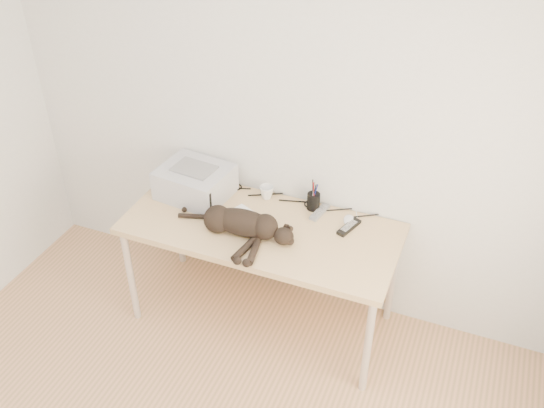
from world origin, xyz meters
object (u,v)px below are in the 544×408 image
at_px(printer, 195,182).
at_px(mouse, 350,219).
at_px(desk, 267,236).
at_px(cat, 239,224).
at_px(mug, 267,192).
at_px(pen_cup, 313,201).

bearing_deg(printer, mouse, 5.13).
distance_m(desk, mouse, 0.51).
height_order(cat, mouse, cat).
bearing_deg(mug, desk, -67.91).
bearing_deg(cat, mug, 86.95).
height_order(mug, pen_cup, pen_cup).
relative_size(desk, printer, 3.56).
bearing_deg(printer, mug, 17.06).
height_order(printer, mouse, printer).
bearing_deg(mouse, cat, -166.35).
bearing_deg(cat, pen_cup, 49.75).
bearing_deg(pen_cup, desk, -138.75).
height_order(printer, pen_cup, pen_cup).
bearing_deg(mug, pen_cup, 0.33).
height_order(printer, cat, printer).
bearing_deg(printer, pen_cup, 10.29).
xyz_separation_m(desk, printer, (-0.50, 0.06, 0.23)).
height_order(pen_cup, mouse, pen_cup).
relative_size(cat, mouse, 6.17).
height_order(desk, mug, mug).
bearing_deg(pen_cup, mouse, -10.62).
xyz_separation_m(printer, mouse, (0.96, 0.09, -0.08)).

